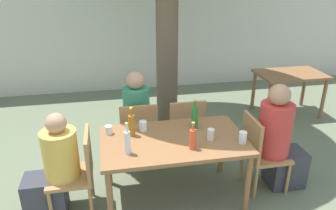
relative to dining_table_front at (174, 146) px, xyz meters
The scene contains 19 objects.
ground_plane 0.65m from the dining_table_front, ahead, with size 30.00×30.00×0.00m, color #667056.
cafe_building_wall 3.67m from the dining_table_front, 90.00° to the left, with size 10.00×0.08×2.80m.
dining_table_front is the anchor object (origin of this frame).
dining_table_back 2.96m from the dining_table_front, 37.51° to the left, with size 1.08×0.69×0.73m.
patio_chair_0 0.98m from the dining_table_front, behind, with size 0.44×0.44×0.88m.
patio_chair_1 0.98m from the dining_table_front, ahead, with size 0.44×0.44×0.88m.
patio_chair_2 0.75m from the dining_table_front, 113.67° to the left, with size 0.44×0.44×0.88m.
patio_chair_3 0.75m from the dining_table_front, 66.33° to the left, with size 0.44×0.44×0.88m.
person_seated_0 1.22m from the dining_table_front, behind, with size 0.57×0.34×1.11m.
person_seated_1 1.20m from the dining_table_front, ahead, with size 0.58×0.36×1.24m.
person_seated_2 0.96m from the dining_table_front, 108.05° to the left, with size 0.33×0.56×1.21m.
water_bottle_0 0.56m from the dining_table_front, 158.02° to the right, with size 0.06×0.06×0.32m.
soda_bottle_1 0.32m from the dining_table_front, 57.76° to the right, with size 0.06×0.06×0.28m.
amber_bottle_2 0.48m from the dining_table_front, 158.96° to the left, with size 0.07×0.07×0.32m.
green_bottle_3 0.40m from the dining_table_front, 36.33° to the left, with size 0.07×0.07×0.33m.
drinking_glass_0 0.70m from the dining_table_front, 17.73° to the right, with size 0.08×0.08×0.12m.
drinking_glass_1 0.40m from the dining_table_front, 12.68° to the right, with size 0.07×0.07×0.12m.
drinking_glass_2 0.70m from the dining_table_front, 159.97° to the left, with size 0.08×0.08×0.09m.
drinking_glass_3 0.39m from the dining_table_front, 139.66° to the left, with size 0.08×0.08×0.11m.
Camera 1 is at (-0.61, -2.86, 2.36)m, focal length 35.00 mm.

